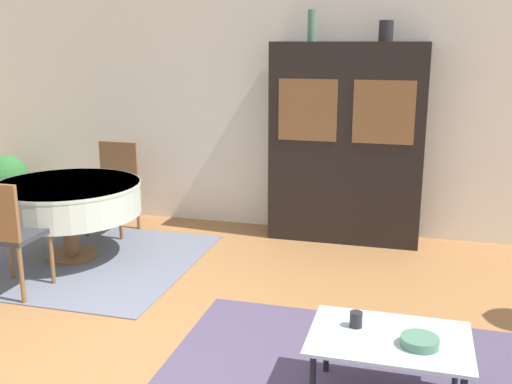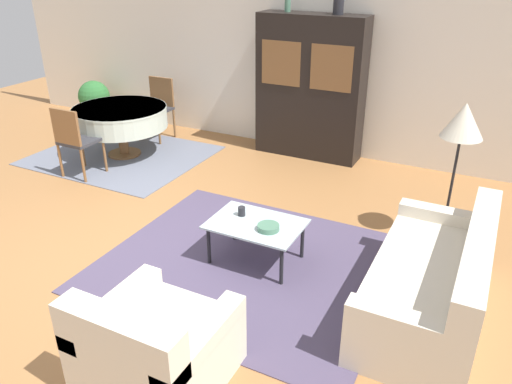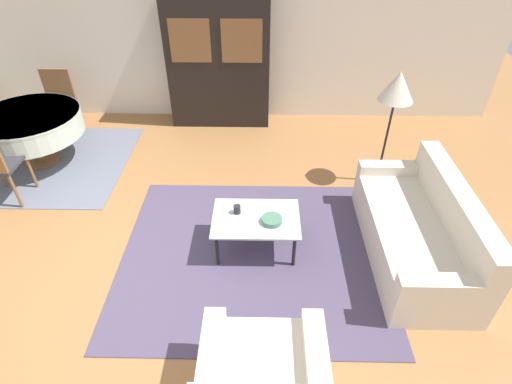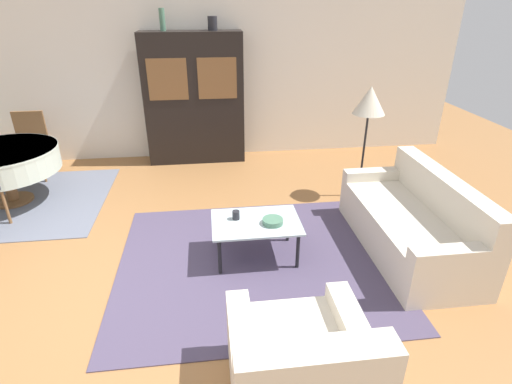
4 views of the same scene
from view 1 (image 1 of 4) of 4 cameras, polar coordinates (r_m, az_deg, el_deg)
wall_back at (r=6.46m, az=3.56°, el=8.25°), size 10.00×0.06×2.70m
dining_rug at (r=6.00m, az=-17.47°, el=-6.07°), size 2.42×2.02×0.01m
coffee_table at (r=3.51m, az=12.57°, el=-13.93°), size 0.89×0.62×0.41m
display_cabinet at (r=6.14m, az=8.61°, el=4.58°), size 1.53×0.44×2.01m
dining_table at (r=5.85m, az=-17.49°, el=-0.61°), size 1.35×1.35×0.72m
dining_chair_near at (r=5.16m, az=-22.77°, el=-3.35°), size 0.44×0.44×0.95m
dining_chair_far at (r=6.61m, az=-13.33°, el=1.04°), size 0.44×0.44×0.95m
cup at (r=3.55m, az=9.50°, el=-11.88°), size 0.07×0.07×0.09m
bowl at (r=3.42m, az=15.32°, el=-13.58°), size 0.21×0.21×0.05m
vase_tall at (r=6.12m, az=5.34°, el=15.51°), size 0.08×0.08×0.31m
vase_short at (r=6.03m, az=12.29°, el=14.77°), size 0.14×0.14×0.20m
potted_plant at (r=7.53m, az=-22.76°, el=1.05°), size 0.54×0.54×0.75m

